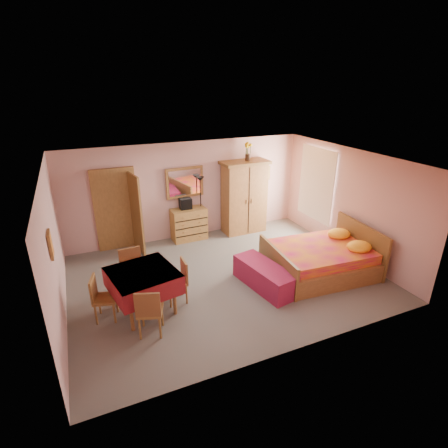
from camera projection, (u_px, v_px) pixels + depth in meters
name	position (u px, v px, depth m)	size (l,w,h in m)	color
floor	(225.00, 277.00, 7.73)	(6.50, 6.50, 0.00)	#68635C
ceiling	(225.00, 161.00, 6.74)	(6.50, 6.50, 0.00)	brown
wall_back	(188.00, 191.00, 9.35)	(6.50, 0.10, 2.60)	#CB9793
wall_front	(294.00, 283.00, 5.12)	(6.50, 0.10, 2.60)	#CB9793
wall_left	(54.00, 252.00, 6.04)	(0.10, 5.00, 2.60)	#CB9793
wall_right	(348.00, 203.00, 8.44)	(0.10, 5.00, 2.60)	#CB9793
doorway	(116.00, 210.00, 8.73)	(1.06, 0.12, 2.15)	#9E6B35
window	(317.00, 184.00, 9.38)	(0.08, 1.40, 1.95)	white
picture_left	(50.00, 244.00, 5.39)	(0.04, 0.32, 0.42)	orange
picture_back	(265.00, 173.00, 10.10)	(0.30, 0.04, 0.40)	#D8BF59
chest_of_drawers	(189.00, 224.00, 9.43)	(0.93, 0.46, 0.87)	#AE7B3B
wall_mirror	(185.00, 182.00, 9.19)	(1.03, 0.05, 0.81)	white
stereo	(185.00, 204.00, 9.23)	(0.31, 0.23, 0.29)	black
floor_lamp	(201.00, 207.00, 9.49)	(0.22, 0.22, 1.69)	black
wardrobe	(244.00, 197.00, 9.74)	(1.30, 0.67, 2.03)	#9F6636
sunflower_vase	(248.00, 151.00, 9.31)	(0.20, 0.20, 0.49)	yellow
bed	(320.00, 252.00, 7.76)	(2.23, 1.75, 1.03)	#BC1247
bench	(264.00, 276.00, 7.30)	(0.56, 1.50, 0.50)	maroon
dining_table	(144.00, 291.00, 6.48)	(1.14, 1.14, 0.84)	maroon
chair_south	(150.00, 310.00, 5.89)	(0.42, 0.42, 0.92)	olive
chair_north	(134.00, 273.00, 6.96)	(0.43, 0.43, 0.96)	#956232
chair_west	(105.00, 298.00, 6.25)	(0.39, 0.39, 0.87)	#A16B36
chair_east	(176.00, 282.00, 6.75)	(0.40, 0.40, 0.87)	#9E6535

